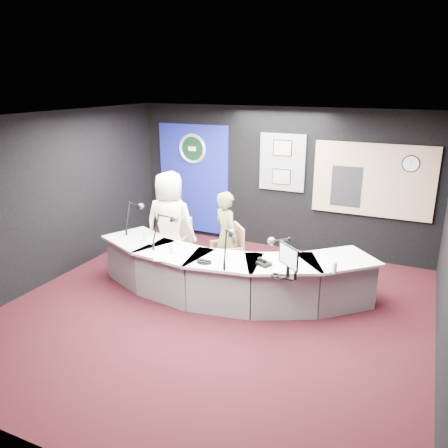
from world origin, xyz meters
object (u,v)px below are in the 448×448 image
at_px(broadcast_desk, 226,274).
at_px(armchair_right, 226,256).
at_px(person_woman, 226,237).
at_px(person_man, 170,224).
at_px(armchair_left, 171,246).

height_order(broadcast_desk, armchair_right, armchair_right).
xyz_separation_m(armchair_right, person_woman, (0.00, 0.00, 0.35)).
xyz_separation_m(broadcast_desk, person_man, (-1.25, 0.42, 0.54)).
relative_size(person_man, person_woman, 1.17).
bearing_deg(person_woman, armchair_right, -0.00).
bearing_deg(armchair_left, broadcast_desk, -26.79).
height_order(armchair_right, person_woman, person_woman).
height_order(broadcast_desk, armchair_left, armchair_left).
bearing_deg(person_man, broadcast_desk, 153.48).
height_order(armchair_left, person_woman, person_woman).
height_order(armchair_left, armchair_right, armchair_left).
height_order(broadcast_desk, person_woman, person_woman).
relative_size(armchair_left, person_woman, 0.63).
xyz_separation_m(person_man, person_woman, (1.02, 0.12, -0.13)).
bearing_deg(broadcast_desk, person_woman, 113.71).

